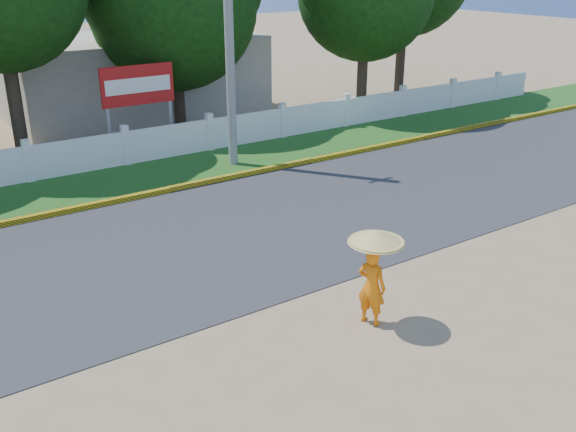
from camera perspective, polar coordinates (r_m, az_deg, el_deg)
name	(u,v)px	position (r m, az deg, el deg)	size (l,w,h in m)	color
ground	(348,313)	(12.24, 5.33, -8.57)	(120.00, 120.00, 0.00)	#9E8460
road	(230,233)	(15.57, -5.18, -1.55)	(60.00, 7.00, 0.02)	#38383A
grass_verge	(145,176)	(20.04, -12.58, 3.46)	(60.00, 3.50, 0.03)	#2D601E
curb	(168,190)	(18.53, -10.58, 2.30)	(40.00, 0.18, 0.16)	yellow
fence	(126,148)	(21.19, -14.20, 5.84)	(40.00, 0.10, 1.10)	silver
building_near	(133,76)	(28.22, -13.65, 12.01)	(10.00, 6.00, 3.20)	#B7AD99
utility_pole	(229,17)	(19.98, -5.31, 17.21)	(0.28, 0.28, 9.14)	gray
monk_with_parasol	(374,263)	(11.44, 7.65, -4.18)	(1.01, 1.01, 1.84)	orange
billboard	(138,90)	(22.17, -13.19, 10.87)	(2.50, 0.13, 2.95)	gray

